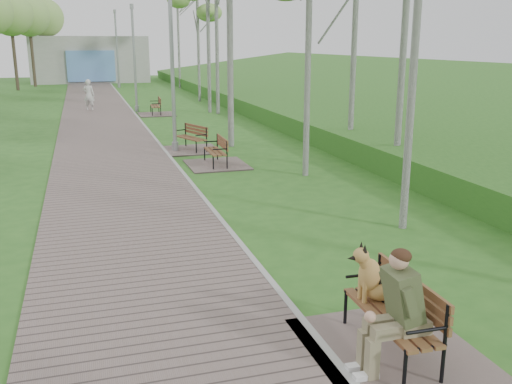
# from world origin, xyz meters

# --- Properties ---
(walkway) EXTENTS (3.50, 67.00, 0.04)m
(walkway) POSITION_xyz_m (-1.75, 21.50, 0.02)
(walkway) COLOR #73625D
(walkway) RESTS_ON ground
(kerb) EXTENTS (0.10, 67.00, 0.05)m
(kerb) POSITION_xyz_m (0.00, 21.50, 0.03)
(kerb) COLOR #999993
(kerb) RESTS_ON ground
(embankment) EXTENTS (14.00, 70.00, 1.60)m
(embankment) POSITION_xyz_m (12.00, 20.00, 0.00)
(embankment) COLOR #417E2B
(embankment) RESTS_ON ground
(building_north) EXTENTS (10.00, 5.20, 4.00)m
(building_north) POSITION_xyz_m (-1.50, 50.97, 1.99)
(building_north) COLOR #9E9E99
(building_north) RESTS_ON ground
(bench_main) EXTENTS (1.90, 2.11, 1.65)m
(bench_main) POSITION_xyz_m (0.63, 1.66, 0.47)
(bench_main) COLOR #73625D
(bench_main) RESTS_ON ground
(bench_second) EXTENTS (1.70, 1.89, 1.04)m
(bench_second) POSITION_xyz_m (1.11, 12.47, 0.19)
(bench_second) COLOR #73625D
(bench_second) RESTS_ON ground
(bench_third) EXTENTS (1.71, 1.90, 1.05)m
(bench_third) POSITION_xyz_m (0.86, 15.03, 0.19)
(bench_third) COLOR #73625D
(bench_third) RESTS_ON ground
(bench_far) EXTENTS (1.74, 1.93, 1.07)m
(bench_far) POSITION_xyz_m (0.98, 25.07, 0.20)
(bench_far) COLOR #73625D
(bench_far) RESTS_ON ground
(lamp_post_second) EXTENTS (0.22, 0.22, 5.59)m
(lamp_post_second) POSITION_xyz_m (0.33, 14.99, 2.61)
(lamp_post_second) COLOR #92959A
(lamp_post_second) RESTS_ON ground
(lamp_post_third) EXTENTS (0.21, 0.21, 5.34)m
(lamp_post_third) POSITION_xyz_m (0.21, 26.71, 2.50)
(lamp_post_third) COLOR #92959A
(lamp_post_third) RESTS_ON ground
(lamp_post_far) EXTENTS (0.23, 0.23, 5.92)m
(lamp_post_far) POSITION_xyz_m (0.44, 43.48, 2.77)
(lamp_post_far) COLOR #92959A
(lamp_post_far) RESTS_ON ground
(pedestrian_near) EXTENTS (0.70, 0.60, 1.64)m
(pedestrian_near) POSITION_xyz_m (-2.12, 27.86, 0.82)
(pedestrian_near) COLOR beige
(pedestrian_near) RESTS_ON ground
(birch_far_c) EXTENTS (2.26, 2.26, 7.34)m
(birch_far_c) POSITION_xyz_m (4.39, 30.98, 5.76)
(birch_far_c) COLOR silver
(birch_far_c) RESTS_ON ground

